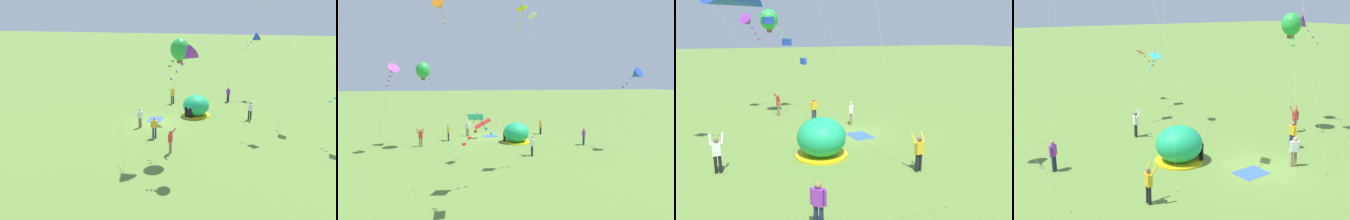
{
  "view_description": "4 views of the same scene",
  "coord_description": "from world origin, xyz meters",
  "views": [
    {
      "loc": [
        27.85,
        9.3,
        9.68
      ],
      "look_at": [
        3.22,
        2.08,
        2.23
      ],
      "focal_mm": 35.0,
      "sensor_mm": 36.0,
      "label": 1
    },
    {
      "loc": [
        3.13,
        29.64,
        6.45
      ],
      "look_at": [
        -1.97,
        3.03,
        3.43
      ],
      "focal_mm": 28.0,
      "sensor_mm": 36.0,
      "label": 2
    },
    {
      "loc": [
        -18.77,
        8.83,
        6.37
      ],
      "look_at": [
        -1.07,
        0.95,
        1.9
      ],
      "focal_mm": 35.0,
      "sensor_mm": 36.0,
      "label": 3
    },
    {
      "loc": [
        -14.28,
        -14.67,
        8.7
      ],
      "look_at": [
        -1.76,
        4.88,
        2.47
      ],
      "focal_mm": 42.0,
      "sensor_mm": 36.0,
      "label": 4
    }
  ],
  "objects": [
    {
      "name": "ground_plane",
      "position": [
        0.0,
        0.0,
        0.0
      ],
      "size": [
        300.0,
        300.0,
        0.0
      ],
      "primitive_type": "plane",
      "color": "olive"
    },
    {
      "name": "popup_tent",
      "position": [
        -3.05,
        3.15,
        1.0
      ],
      "size": [
        2.81,
        2.81,
        2.1
      ],
      "color": "#1EAD6B",
      "rests_on": "ground"
    },
    {
      "name": "picnic_blanket",
      "position": [
        -0.71,
        -0.34,
        0.01
      ],
      "size": [
        1.76,
        1.38,
        0.01
      ],
      "primitive_type": "cube",
      "rotation": [
        0.0,
        0.0,
        0.05
      ],
      "color": "#3359A5",
      "rests_on": "ground"
    },
    {
      "name": "person_with_toddler",
      "position": [
        1.88,
        -0.92,
        0.96
      ],
      "size": [
        0.53,
        0.39,
        1.72
      ],
      "color": "#8C7251",
      "rests_on": "ground"
    },
    {
      "name": "person_strolling",
      "position": [
        6.63,
        3.27,
        1.0
      ],
      "size": [
        0.68,
        0.47,
        1.89
      ],
      "color": "#8C7251",
      "rests_on": "ground"
    },
    {
      "name": "person_arms_raised",
      "position": [
        -6.87,
        -0.34,
        1.0
      ],
      "size": [
        0.48,
        0.68,
        1.89
      ],
      "color": "black",
      "rests_on": "ground"
    },
    {
      "name": "person_far_back",
      "position": [
        4.02,
        1.15,
        0.96
      ],
      "size": [
        0.28,
        0.59,
        1.72
      ],
      "color": "#1E2347",
      "rests_on": "ground"
    },
    {
      "name": "person_flying_kite",
      "position": [
        -3.22,
        8.39,
        1.0
      ],
      "size": [
        0.52,
        0.68,
        1.89
      ],
      "color": "black",
      "rests_on": "ground"
    },
    {
      "name": "person_near_tent",
      "position": [
        -9.47,
        5.61,
        0.96
      ],
      "size": [
        0.44,
        0.45,
        1.72
      ],
      "color": "#1E2347",
      "rests_on": "ground"
    },
    {
      "name": "kite_green",
      "position": [
        6.13,
        3.77,
        7.45
      ],
      "size": [
        3.91,
        4.84,
        8.21
      ],
      "color": "silver",
      "rests_on": "ground"
    },
    {
      "name": "kite_red",
      "position": [
        2.13,
        17.57,
        4.28
      ],
      "size": [
        4.23,
        4.34,
        4.86
      ],
      "color": "silver",
      "rests_on": "ground"
    },
    {
      "name": "kite_cyan",
      "position": [
        1.88,
        14.99,
        4.25
      ],
      "size": [
        5.7,
        4.34,
        4.82
      ],
      "color": "silver",
      "rests_on": "ground"
    },
    {
      "name": "kite_purple",
      "position": [
        8.59,
        4.93,
        7.37
      ],
      "size": [
        3.33,
        3.85,
        8.0
      ],
      "color": "silver",
      "rests_on": "ground"
    },
    {
      "name": "kite_blue",
      "position": [
        -13.12,
        8.06,
        7.03
      ],
      "size": [
        3.74,
        8.09,
        7.69
      ],
      "color": "silver",
      "rests_on": "ground"
    },
    {
      "name": "kite_yellow",
      "position": [
        -1.74,
        9.92,
        11.23
      ],
      "size": [
        1.02,
        7.44,
        12.11
      ],
      "color": "silver",
      "rests_on": "ground"
    },
    {
      "name": "kite_orange",
      "position": [
        4.51,
        2.92,
        13.65
      ],
      "size": [
        2.8,
        6.4,
        14.41
      ],
      "color": "silver",
      "rests_on": "ground"
    },
    {
      "name": "kite_white",
      "position": [
        -5.03,
        1.81,
        12.85
      ],
      "size": [
        1.14,
        2.6,
        13.69
      ],
      "color": "silver",
      "rests_on": "ground"
    }
  ]
}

